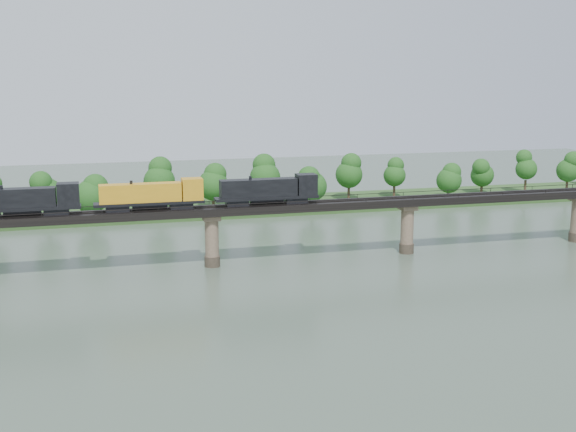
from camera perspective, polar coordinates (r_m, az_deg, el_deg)
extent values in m
plane|color=#3B4B3D|center=(110.18, -3.50, -7.96)|extent=(400.00, 400.00, 0.00)
cube|color=#24451B|center=(191.43, -8.61, 0.49)|extent=(300.00, 24.00, 1.60)
cylinder|color=#473A2D|center=(138.16, -6.00, -3.57)|extent=(3.00, 3.00, 2.00)
cylinder|color=#806853|center=(137.08, -6.04, -1.75)|extent=(2.60, 2.60, 9.00)
cube|color=#806853|center=(136.23, -6.07, -0.11)|extent=(3.20, 3.20, 1.00)
cylinder|color=#473A2D|center=(149.40, 9.34, -2.52)|extent=(3.00, 3.00, 2.00)
cylinder|color=#806853|center=(148.40, 9.39, -0.83)|extent=(2.60, 2.60, 9.00)
cube|color=#806853|center=(147.63, 9.44, 0.68)|extent=(3.20, 3.20, 1.00)
cylinder|color=#473A2D|center=(169.58, 21.77, -1.53)|extent=(3.00, 3.00, 2.00)
cube|color=black|center=(135.99, -6.09, 0.40)|extent=(220.00, 5.00, 1.50)
cube|color=black|center=(135.11, -6.04, 0.69)|extent=(220.00, 0.12, 0.16)
cube|color=black|center=(136.57, -6.14, 0.80)|extent=(220.00, 0.12, 0.16)
cube|color=black|center=(133.39, -5.94, 0.83)|extent=(220.00, 0.10, 0.10)
cube|color=black|center=(138.06, -6.25, 1.18)|extent=(220.00, 0.10, 0.10)
cube|color=black|center=(133.46, -5.93, 0.68)|extent=(0.08, 0.08, 0.70)
cube|color=black|center=(138.12, -6.25, 1.03)|extent=(0.08, 0.08, 0.70)
cylinder|color=#382619|center=(184.20, -18.41, 0.39)|extent=(0.70, 0.70, 3.34)
sphere|color=#164714|center=(183.46, -18.50, 1.75)|extent=(7.18, 7.18, 7.18)
sphere|color=#164714|center=(183.04, -18.56, 2.61)|extent=(5.39, 5.39, 5.39)
cylinder|color=#382619|center=(181.23, -15.23, 0.32)|extent=(0.70, 0.70, 2.83)
sphere|color=#164714|center=(180.58, -15.29, 1.49)|extent=(8.26, 8.26, 8.26)
sphere|color=#164714|center=(180.21, -15.33, 2.23)|extent=(6.19, 6.19, 6.19)
cylinder|color=#382619|center=(188.18, -10.08, 1.11)|extent=(0.70, 0.70, 3.96)
sphere|color=#164714|center=(187.33, -10.13, 2.70)|extent=(8.07, 8.07, 8.07)
sphere|color=#164714|center=(186.88, -10.17, 3.71)|extent=(6.05, 6.05, 6.05)
cylinder|color=#382619|center=(188.34, -5.92, 1.13)|extent=(0.70, 0.70, 3.27)
sphere|color=#164714|center=(187.62, -5.95, 2.44)|extent=(8.03, 8.03, 8.03)
sphere|color=#164714|center=(187.23, -5.96, 3.26)|extent=(6.02, 6.02, 6.02)
cylinder|color=#382619|center=(192.09, -1.81, 1.48)|extent=(0.70, 0.70, 3.92)
sphere|color=#164714|center=(191.26, -1.82, 3.03)|extent=(8.29, 8.29, 8.29)
sphere|color=#164714|center=(190.82, -1.83, 4.00)|extent=(6.21, 6.21, 6.21)
cylinder|color=#382619|center=(188.34, 1.92, 1.15)|extent=(0.70, 0.70, 3.02)
sphere|color=#164714|center=(187.67, 1.92, 2.36)|extent=(7.74, 7.74, 7.74)
sphere|color=#164714|center=(187.30, 1.93, 3.12)|extent=(5.80, 5.80, 5.80)
cylinder|color=#382619|center=(200.51, 4.82, 1.85)|extent=(0.70, 0.70, 3.80)
sphere|color=#164714|center=(199.74, 4.84, 3.28)|extent=(7.47, 7.47, 7.47)
sphere|color=#164714|center=(199.32, 4.86, 4.18)|extent=(5.60, 5.60, 5.60)
cylinder|color=#382619|center=(205.73, 8.38, 1.95)|extent=(0.70, 0.70, 3.38)
sphere|color=#164714|center=(205.06, 8.42, 3.19)|extent=(6.23, 6.23, 6.23)
sphere|color=#164714|center=(204.69, 8.44, 3.97)|extent=(4.67, 4.67, 4.67)
cylinder|color=#382619|center=(206.47, 12.56, 1.74)|extent=(0.70, 0.70, 2.77)
sphere|color=#164714|center=(205.91, 12.61, 2.76)|extent=(7.04, 7.04, 7.04)
sphere|color=#164714|center=(205.59, 12.63, 3.40)|extent=(5.28, 5.28, 5.28)
cylinder|color=#382619|center=(217.28, 15.04, 2.12)|extent=(0.70, 0.70, 2.94)
sphere|color=#164714|center=(216.72, 15.10, 3.14)|extent=(6.73, 6.73, 6.73)
sphere|color=#164714|center=(216.40, 15.13, 3.78)|extent=(5.05, 5.05, 5.05)
cylinder|color=#382619|center=(220.61, 18.23, 2.20)|extent=(0.70, 0.70, 3.94)
sphere|color=#164714|center=(219.89, 18.31, 3.55)|extent=(6.17, 6.17, 6.17)
sphere|color=#164714|center=(219.51, 18.37, 4.40)|extent=(4.62, 4.62, 4.62)
cylinder|color=#382619|center=(223.61, 21.16, 2.10)|extent=(0.70, 0.70, 3.77)
sphere|color=#164714|center=(222.92, 21.25, 3.37)|extent=(6.60, 6.60, 6.60)
sphere|color=#164714|center=(222.55, 21.31, 4.18)|extent=(4.95, 4.95, 4.95)
cube|color=black|center=(139.18, 0.61, 1.27)|extent=(4.20, 2.52, 1.15)
cube|color=black|center=(136.58, -4.06, 1.05)|extent=(4.20, 2.52, 1.15)
cube|color=black|center=(137.64, -1.70, 1.47)|extent=(19.93, 3.15, 0.52)
cube|color=black|center=(136.97, -2.35, 2.24)|extent=(14.69, 2.83, 3.36)
cube|color=black|center=(139.26, 1.45, 2.52)|extent=(3.78, 3.15, 3.99)
cylinder|color=black|center=(137.74, -1.70, 1.23)|extent=(6.29, 1.47, 1.47)
cube|color=black|center=(135.02, -8.43, 0.84)|extent=(4.20, 2.52, 1.15)
cube|color=black|center=(134.24, -13.33, 0.59)|extent=(4.20, 2.52, 1.15)
cube|color=black|center=(134.38, -10.88, 1.03)|extent=(19.93, 3.15, 0.52)
cube|color=orange|center=(133.96, -11.59, 1.81)|extent=(14.69, 2.83, 3.36)
cube|color=orange|center=(134.77, -7.58, 2.13)|extent=(3.78, 3.15, 3.99)
cylinder|color=black|center=(134.48, -10.87, 0.78)|extent=(6.29, 1.47, 1.47)
cube|color=black|center=(134.39, -17.80, 0.37)|extent=(4.20, 2.52, 1.15)
cube|color=black|center=(134.70, -20.26, 0.55)|extent=(19.93, 3.15, 0.52)
cube|color=black|center=(134.53, -20.99, 1.32)|extent=(14.69, 2.83, 3.36)
cube|color=black|center=(133.79, -16.98, 1.67)|extent=(3.78, 3.15, 3.99)
cylinder|color=black|center=(134.80, -20.25, 0.31)|extent=(6.29, 1.47, 1.47)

